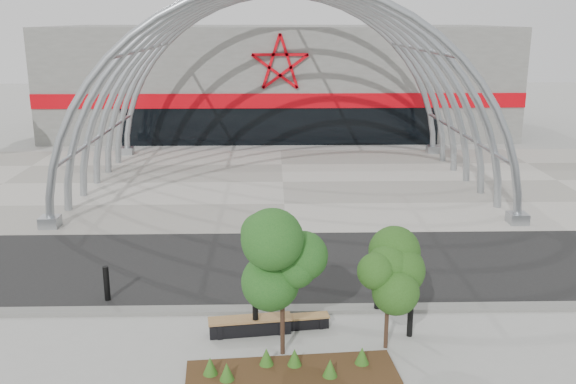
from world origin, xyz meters
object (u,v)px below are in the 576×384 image
Objects in this scene: street_tree_1 at (389,264)px; bench_0 at (250,326)px; street_tree_0 at (282,259)px; bollard_2 at (281,285)px; bench_1 at (297,322)px.

bench_0 is at bearing 166.81° from street_tree_1.
street_tree_0 is 4.11m from bollard_2.
bench_1 is at bearing 72.50° from street_tree_0.
bollard_2 is (0.92, 2.33, 0.23)m from bench_0.
street_tree_0 reaches higher than bollard_2.
street_tree_1 is 1.79× the size of bench_1.
bench_0 is 1.28× the size of bench_1.
street_tree_0 is at bearing -90.35° from bollard_2.
street_tree_1 is at bearing 5.35° from street_tree_0.
bollard_2 is at bearing 68.41° from bench_0.
street_tree_1 is 3.43m from bench_1.
bollard_2 is at bearing 130.98° from street_tree_1.
street_tree_1 is at bearing -49.02° from bollard_2.
bench_0 is at bearing -167.57° from bench_1.
bench_1 is 2.01× the size of bollard_2.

